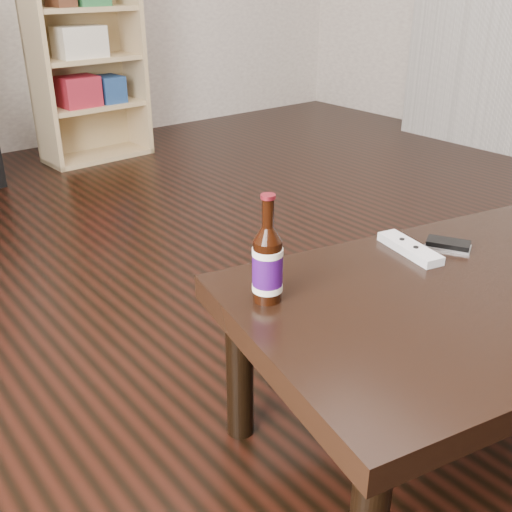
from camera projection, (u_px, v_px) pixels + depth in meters
floor at (407, 349)px, 1.83m from camera, size 5.00×6.00×0.01m
bookshelf at (84, 54)px, 3.47m from camera, size 0.64×0.32×1.17m
coffee_table at (483, 306)px, 1.34m from camera, size 1.23×0.87×0.42m
beer_bottle at (267, 264)px, 1.22m from camera, size 0.08×0.08×0.23m
phone at (448, 245)px, 1.48m from camera, size 0.10×0.12×0.02m
remote at (410, 248)px, 1.46m from camera, size 0.09×0.20×0.02m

